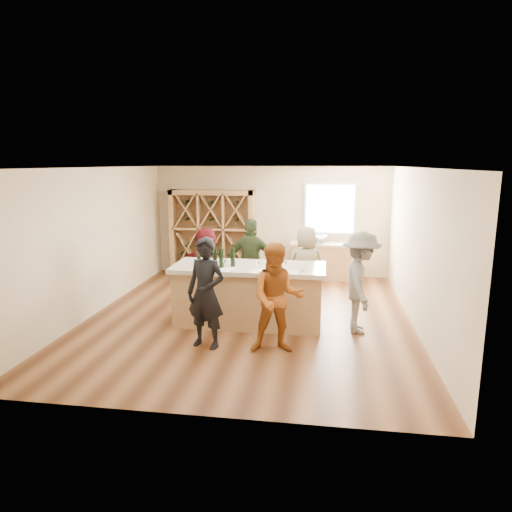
# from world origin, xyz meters

# --- Properties ---
(floor) EXTENTS (6.00, 7.00, 0.10)m
(floor) POSITION_xyz_m (0.00, 0.00, -0.05)
(floor) COLOR brown
(floor) RESTS_ON ground
(ceiling) EXTENTS (6.00, 7.00, 0.10)m
(ceiling) POSITION_xyz_m (0.00, 0.00, 2.85)
(ceiling) COLOR white
(ceiling) RESTS_ON ground
(wall_back) EXTENTS (6.00, 0.10, 2.80)m
(wall_back) POSITION_xyz_m (0.00, 3.55, 1.40)
(wall_back) COLOR beige
(wall_back) RESTS_ON ground
(wall_front) EXTENTS (6.00, 0.10, 2.80)m
(wall_front) POSITION_xyz_m (0.00, -3.55, 1.40)
(wall_front) COLOR beige
(wall_front) RESTS_ON ground
(wall_left) EXTENTS (0.10, 7.00, 2.80)m
(wall_left) POSITION_xyz_m (-3.05, 0.00, 1.40)
(wall_left) COLOR beige
(wall_left) RESTS_ON ground
(wall_right) EXTENTS (0.10, 7.00, 2.80)m
(wall_right) POSITION_xyz_m (3.05, 0.00, 1.40)
(wall_right) COLOR beige
(wall_right) RESTS_ON ground
(window_frame) EXTENTS (1.30, 0.06, 1.30)m
(window_frame) POSITION_xyz_m (1.50, 3.47, 1.75)
(window_frame) COLOR white
(window_frame) RESTS_ON wall_back
(window_pane) EXTENTS (1.18, 0.01, 1.18)m
(window_pane) POSITION_xyz_m (1.50, 3.44, 1.75)
(window_pane) COLOR white
(window_pane) RESTS_ON wall_back
(wine_rack) EXTENTS (2.20, 0.45, 2.20)m
(wine_rack) POSITION_xyz_m (-1.50, 3.27, 1.10)
(wine_rack) COLOR #A87E50
(wine_rack) RESTS_ON floor
(back_counter_base) EXTENTS (1.60, 0.58, 0.86)m
(back_counter_base) POSITION_xyz_m (1.40, 3.20, 0.43)
(back_counter_base) COLOR #A87E50
(back_counter_base) RESTS_ON floor
(back_counter_top) EXTENTS (1.70, 0.62, 0.06)m
(back_counter_top) POSITION_xyz_m (1.40, 3.20, 0.89)
(back_counter_top) COLOR #C1B49E
(back_counter_top) RESTS_ON back_counter_base
(sink) EXTENTS (0.54, 0.54, 0.19)m
(sink) POSITION_xyz_m (1.20, 3.20, 1.01)
(sink) COLOR silver
(sink) RESTS_ON back_counter_top
(faucet) EXTENTS (0.02, 0.02, 0.30)m
(faucet) POSITION_xyz_m (1.20, 3.38, 1.07)
(faucet) COLOR silver
(faucet) RESTS_ON back_counter_top
(tasting_counter_base) EXTENTS (2.60, 1.00, 1.00)m
(tasting_counter_base) POSITION_xyz_m (0.05, -0.32, 0.50)
(tasting_counter_base) COLOR #A87E50
(tasting_counter_base) RESTS_ON floor
(tasting_counter_top) EXTENTS (2.72, 1.12, 0.08)m
(tasting_counter_top) POSITION_xyz_m (0.05, -0.32, 1.04)
(tasting_counter_top) COLOR #C1B49E
(tasting_counter_top) RESTS_ON tasting_counter_base
(wine_bottle_a) EXTENTS (0.09, 0.09, 0.29)m
(wine_bottle_a) POSITION_xyz_m (-0.84, -0.43, 1.23)
(wine_bottle_a) COLOR black
(wine_bottle_a) RESTS_ON tasting_counter_top
(wine_bottle_b) EXTENTS (0.09, 0.09, 0.29)m
(wine_bottle_b) POSITION_xyz_m (-0.62, -0.57, 1.23)
(wine_bottle_b) COLOR black
(wine_bottle_b) RESTS_ON tasting_counter_top
(wine_bottle_c) EXTENTS (0.09, 0.09, 0.31)m
(wine_bottle_c) POSITION_xyz_m (-0.54, -0.46, 1.23)
(wine_bottle_c) COLOR black
(wine_bottle_c) RESTS_ON tasting_counter_top
(wine_bottle_d) EXTENTS (0.10, 0.10, 0.33)m
(wine_bottle_d) POSITION_xyz_m (-0.40, -0.53, 1.25)
(wine_bottle_d) COLOR black
(wine_bottle_d) RESTS_ON tasting_counter_top
(wine_bottle_e) EXTENTS (0.10, 0.10, 0.33)m
(wine_bottle_e) POSITION_xyz_m (-0.22, -0.43, 1.24)
(wine_bottle_e) COLOR black
(wine_bottle_e) RESTS_ON tasting_counter_top
(wine_glass_a) EXTENTS (0.08, 0.08, 0.20)m
(wine_glass_a) POSITION_xyz_m (-0.30, -0.74, 1.18)
(wine_glass_a) COLOR white
(wine_glass_a) RESTS_ON tasting_counter_top
(wine_glass_b) EXTENTS (0.08, 0.08, 0.18)m
(wine_glass_b) POSITION_xyz_m (0.28, -0.80, 1.17)
(wine_glass_b) COLOR white
(wine_glass_b) RESTS_ON tasting_counter_top
(wine_glass_c) EXTENTS (0.08, 0.08, 0.19)m
(wine_glass_c) POSITION_xyz_m (0.73, -0.77, 1.17)
(wine_glass_c) COLOR white
(wine_glass_c) RESTS_ON tasting_counter_top
(wine_glass_d) EXTENTS (0.06, 0.06, 0.16)m
(wine_glass_d) POSITION_xyz_m (0.51, -0.44, 1.16)
(wine_glass_d) COLOR white
(wine_glass_d) RESTS_ON tasting_counter_top
(wine_glass_e) EXTENTS (0.07, 0.07, 0.17)m
(wine_glass_e) POSITION_xyz_m (1.02, -0.59, 1.16)
(wine_glass_e) COLOR white
(wine_glass_e) RESTS_ON tasting_counter_top
(tasting_menu_a) EXTENTS (0.27, 0.33, 0.00)m
(tasting_menu_a) POSITION_xyz_m (-0.29, -0.69, 1.08)
(tasting_menu_a) COLOR white
(tasting_menu_a) RESTS_ON tasting_counter_top
(tasting_menu_b) EXTENTS (0.32, 0.37, 0.00)m
(tasting_menu_b) POSITION_xyz_m (0.27, -0.74, 1.08)
(tasting_menu_b) COLOR white
(tasting_menu_b) RESTS_ON tasting_counter_top
(tasting_menu_c) EXTENTS (0.21, 0.29, 0.00)m
(tasting_menu_c) POSITION_xyz_m (0.85, -0.74, 1.08)
(tasting_menu_c) COLOR white
(tasting_menu_c) RESTS_ON tasting_counter_top
(person_near_left) EXTENTS (0.75, 0.63, 1.76)m
(person_near_left) POSITION_xyz_m (-0.44, -1.49, 0.88)
(person_near_left) COLOR black
(person_near_left) RESTS_ON floor
(person_near_right) EXTENTS (0.88, 0.56, 1.71)m
(person_near_right) POSITION_xyz_m (0.68, -1.51, 0.86)
(person_near_right) COLOR #994C19
(person_near_right) RESTS_ON floor
(person_server) EXTENTS (0.54, 1.14, 1.76)m
(person_server) POSITION_xyz_m (2.01, -0.45, 0.88)
(person_server) COLOR slate
(person_server) RESTS_ON floor
(person_far_mid) EXTENTS (1.08, 0.59, 1.80)m
(person_far_mid) POSITION_xyz_m (-0.06, 0.72, 0.90)
(person_far_mid) COLOR #263319
(person_far_mid) RESTS_ON floor
(person_far_right) EXTENTS (0.89, 0.66, 1.66)m
(person_far_right) POSITION_xyz_m (1.03, 0.83, 0.83)
(person_far_right) COLOR gray
(person_far_right) RESTS_ON floor
(person_far_left) EXTENTS (1.53, 1.21, 1.59)m
(person_far_left) POSITION_xyz_m (-1.03, 0.84, 0.79)
(person_far_left) COLOR #590F14
(person_far_left) RESTS_ON floor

